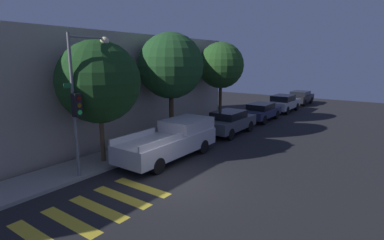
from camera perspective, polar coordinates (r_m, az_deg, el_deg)
The scene contains 13 objects.
ground_plane at distance 12.06m, azimuth -2.94°, elevation -11.79°, with size 60.00×60.00×0.00m, color black.
sidewalk at distance 14.94m, azimuth -16.14°, elevation -7.28°, with size 26.00×2.23×0.14m, color gray.
building_row at distance 18.04m, azimuth -25.71°, elevation 5.09°, with size 26.00×6.00×6.20m, color #A89E8E.
crosswalk at distance 10.62m, azimuth -17.51°, elevation -15.75°, with size 4.46×2.60×0.00m.
traffic_light_pole at distance 12.51m, azimuth -20.15°, elevation 5.59°, with size 2.18×0.56×5.75m.
pickup_truck at distance 14.71m, azimuth -3.81°, elevation -3.74°, with size 5.58×2.01×1.74m.
sedan_near_corner at distance 19.47m, azimuth 7.11°, elevation -0.30°, with size 4.35×1.84×1.50m.
sedan_middle at distance 24.10m, azimuth 13.01°, elevation 1.64°, with size 4.28×1.78×1.37m.
sedan_far_end at distance 28.85m, azimuth 16.96°, elevation 3.16°, with size 4.50×1.88×1.52m.
sedan_tail_of_row at distance 34.04m, azimuth 19.93°, elevation 4.12°, with size 4.24×1.83×1.41m.
tree_near_corner at distance 13.89m, azimuth -17.32°, elevation 6.93°, with size 3.66×3.66×5.62m.
tree_midblock at distance 17.34m, azimuth -4.06°, elevation 10.23°, with size 3.74×3.74×6.26m.
tree_far_end at distance 22.01m, azimuth 5.52°, elevation 10.30°, with size 3.30×3.30×5.97m.
Camera 1 is at (-8.65, -6.91, 4.78)m, focal length 28.00 mm.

